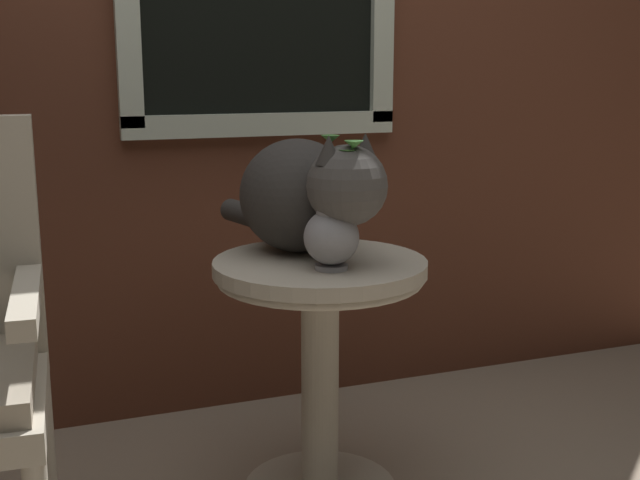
% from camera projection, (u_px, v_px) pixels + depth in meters
% --- Properties ---
extents(wicker_side_table, '(0.53, 0.53, 0.63)m').
position_uv_depth(wicker_side_table, '(320.00, 335.00, 2.05)').
color(wicker_side_table, '#B2A893').
rests_on(wicker_side_table, ground_plane).
extents(cat, '(0.36, 0.65, 0.31)m').
position_uv_depth(cat, '(306.00, 194.00, 2.04)').
color(cat, '#33302D').
rests_on(cat, wicker_side_table).
extents(pewter_vase_with_ivy, '(0.13, 0.13, 0.31)m').
position_uv_depth(pewter_vase_with_ivy, '(332.00, 229.00, 1.90)').
color(pewter_vase_with_ivy, '#99999E').
rests_on(pewter_vase_with_ivy, wicker_side_table).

